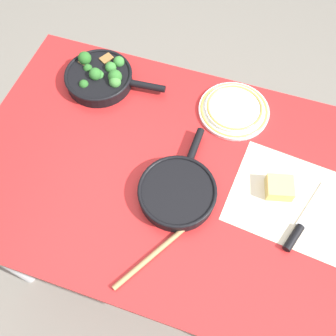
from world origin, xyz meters
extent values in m
plane|color=slate|center=(0.00, 0.00, 0.00)|extent=(14.00, 14.00, 0.00)
cube|color=red|center=(0.00, 0.00, 0.76)|extent=(1.25, 0.84, 0.03)
cylinder|color=#BCBCC1|center=(-0.57, -0.36, 0.37)|extent=(0.05, 0.05, 0.75)
cylinder|color=#BCBCC1|center=(0.57, -0.36, 0.37)|extent=(0.05, 0.05, 0.75)
cylinder|color=black|center=(0.34, -0.26, 0.80)|extent=(0.23, 0.23, 0.04)
torus|color=black|center=(0.34, -0.26, 0.82)|extent=(0.24, 0.24, 0.01)
cylinder|color=black|center=(0.17, -0.28, 0.81)|extent=(0.12, 0.03, 0.02)
cylinder|color=#205218|center=(0.39, -0.28, 0.80)|extent=(0.01, 0.01, 0.02)
sphere|color=#286023|center=(0.39, -0.28, 0.82)|extent=(0.03, 0.03, 0.03)
cylinder|color=#2C6823|center=(0.29, -0.33, 0.80)|extent=(0.01, 0.01, 0.02)
sphere|color=#387A33|center=(0.29, -0.33, 0.82)|extent=(0.04, 0.04, 0.04)
cylinder|color=#245B1C|center=(0.35, -0.25, 0.80)|extent=(0.02, 0.02, 0.02)
sphere|color=#2D6B28|center=(0.35, -0.25, 0.83)|extent=(0.04, 0.04, 0.04)
cylinder|color=#2C6823|center=(0.34, -0.26, 0.80)|extent=(0.01, 0.01, 0.02)
sphere|color=#387A33|center=(0.34, -0.26, 0.82)|extent=(0.03, 0.03, 0.03)
cylinder|color=#205218|center=(0.37, -0.21, 0.80)|extent=(0.01, 0.01, 0.02)
sphere|color=#286023|center=(0.37, -0.21, 0.82)|extent=(0.03, 0.03, 0.03)
cylinder|color=#2C6823|center=(0.31, -0.30, 0.80)|extent=(0.01, 0.01, 0.02)
sphere|color=#387A33|center=(0.31, -0.30, 0.82)|extent=(0.04, 0.04, 0.04)
cylinder|color=#357027|center=(0.27, -0.24, 0.80)|extent=(0.01, 0.01, 0.02)
sphere|color=#428438|center=(0.27, -0.24, 0.82)|extent=(0.04, 0.04, 0.04)
cylinder|color=#245B1C|center=(0.31, -0.30, 0.80)|extent=(0.01, 0.01, 0.02)
sphere|color=#2D6B28|center=(0.31, -0.30, 0.82)|extent=(0.04, 0.04, 0.04)
cylinder|color=#245B1C|center=(0.34, -0.27, 0.80)|extent=(0.01, 0.01, 0.02)
sphere|color=#2D6B28|center=(0.34, -0.27, 0.82)|extent=(0.03, 0.03, 0.03)
cylinder|color=#245B1C|center=(0.28, -0.26, 0.80)|extent=(0.02, 0.02, 0.03)
sphere|color=#2D6B28|center=(0.28, -0.26, 0.83)|extent=(0.05, 0.05, 0.05)
cylinder|color=#205218|center=(0.41, -0.31, 0.80)|extent=(0.02, 0.02, 0.03)
sphere|color=#286023|center=(0.41, -0.31, 0.83)|extent=(0.05, 0.05, 0.05)
cube|color=olive|center=(0.34, -0.34, 0.81)|extent=(0.05, 0.05, 0.04)
cube|color=olive|center=(0.30, -0.23, 0.80)|extent=(0.04, 0.03, 0.03)
cube|color=#9E703D|center=(0.34, -0.26, 0.80)|extent=(0.04, 0.03, 0.02)
cube|color=#9E703D|center=(0.41, -0.30, 0.80)|extent=(0.04, 0.04, 0.03)
cylinder|color=black|center=(-0.05, 0.07, 0.80)|extent=(0.23, 0.23, 0.04)
torus|color=black|center=(-0.05, 0.07, 0.82)|extent=(0.23, 0.23, 0.01)
cylinder|color=black|center=(-0.06, -0.10, 0.81)|extent=(0.03, 0.12, 0.02)
cylinder|color=#DBC156|center=(-0.05, 0.07, 0.80)|extent=(0.19, 0.19, 0.02)
cylinder|color=#A87A4C|center=(-0.05, 0.26, 0.79)|extent=(0.16, 0.26, 0.02)
ellipsoid|color=#A87A4C|center=(-0.13, 0.11, 0.79)|extent=(0.07, 0.08, 0.02)
cube|color=beige|center=(-0.38, -0.02, 0.78)|extent=(0.38, 0.32, 0.00)
cube|color=silver|center=(-0.44, -0.03, 0.78)|extent=(0.08, 0.17, 0.01)
cylinder|color=black|center=(-0.40, 0.09, 0.79)|extent=(0.05, 0.09, 0.02)
cube|color=#EACC66|center=(-0.33, -0.04, 0.80)|extent=(0.09, 0.09, 0.04)
cylinder|color=white|center=(-0.14, -0.29, 0.78)|extent=(0.24, 0.24, 0.01)
torus|color=gold|center=(-0.14, -0.29, 0.79)|extent=(0.23, 0.23, 0.01)
cylinder|color=white|center=(-0.14, -0.29, 0.80)|extent=(0.19, 0.19, 0.01)
torus|color=gold|center=(-0.14, -0.29, 0.80)|extent=(0.19, 0.19, 0.01)
camera|label=1|loc=(-0.17, 0.51, 1.80)|focal=40.00mm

